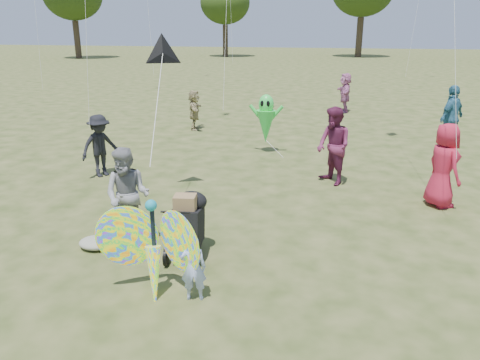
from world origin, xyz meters
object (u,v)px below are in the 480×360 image
object	(u,v)px
jogging_stroller	(188,221)
butterfly_kite	(153,250)
crowd_d	(194,110)
crowd_e	(333,146)
crowd_b	(100,146)
adult_man	(128,196)
crowd_j	(345,93)
crowd_a	(444,165)
crowd_c	(451,118)
child_girl	(193,268)
alien_kite	(266,121)

from	to	relation	value
jogging_stroller	butterfly_kite	xyz separation A→B (m)	(-0.08, -1.20, 0.06)
crowd_d	crowd_e	world-z (taller)	crowd_e
crowd_b	butterfly_kite	world-z (taller)	crowd_b
adult_man	crowd_j	xyz separation A→B (m)	(3.34, 14.17, 0.01)
adult_man	crowd_d	size ratio (longest dim) A/B	1.17
adult_man	crowd_a	bearing A→B (deg)	25.72
crowd_c	jogging_stroller	distance (m)	10.06
child_girl	crowd_b	size ratio (longest dim) A/B	0.61
crowd_j	alien_kite	xyz separation A→B (m)	(-2.11, -7.71, 0.13)
crowd_c	butterfly_kite	distance (m)	11.13
crowd_j	jogging_stroller	world-z (taller)	crowd_j
child_girl	adult_man	world-z (taller)	adult_man
crowd_a	crowd_e	xyz separation A→B (m)	(-2.28, 0.96, 0.04)
adult_man	crowd_d	bearing A→B (deg)	98.59
crowd_c	crowd_j	xyz separation A→B (m)	(-3.25, 6.01, -0.13)
jogging_stroller	crowd_b	bearing A→B (deg)	125.41
child_girl	butterfly_kite	bearing A→B (deg)	-13.78
child_girl	crowd_a	bearing A→B (deg)	-143.71
crowd_a	crowd_b	xyz separation A→B (m)	(-7.93, 0.23, -0.10)
crowd_e	crowd_j	distance (m)	10.15
crowd_e	alien_kite	size ratio (longest dim) A/B	1.06
child_girl	crowd_e	world-z (taller)	crowd_e
adult_man	alien_kite	distance (m)	6.58
jogging_stroller	butterfly_kite	distance (m)	1.20
crowd_a	butterfly_kite	xyz separation A→B (m)	(-4.45, -4.58, -0.20)
alien_kite	crowd_b	bearing A→B (deg)	-138.58
adult_man	crowd_b	bearing A→B (deg)	122.68
adult_man	alien_kite	world-z (taller)	alien_kite
crowd_j	adult_man	bearing A→B (deg)	-22.76
crowd_b	crowd_c	world-z (taller)	crowd_c
crowd_a	crowd_c	bearing A→B (deg)	-38.53
child_girl	jogging_stroller	distance (m)	1.31
crowd_e	jogging_stroller	size ratio (longest dim) A/B	1.68
crowd_d	crowd_e	distance (m)	7.31
butterfly_kite	crowd_b	bearing A→B (deg)	125.93
child_girl	crowd_c	distance (m)	10.87
crowd_e	crowd_a	bearing A→B (deg)	30.49
child_girl	crowd_j	size ratio (longest dim) A/B	0.57
crowd_a	alien_kite	bearing A→B (deg)	24.69
child_girl	adult_man	size ratio (longest dim) A/B	0.57
crowd_b	butterfly_kite	size ratio (longest dim) A/B	0.90
child_girl	crowd_e	bearing A→B (deg)	-119.58
adult_man	crowd_d	xyz separation A→B (m)	(-1.89, 9.16, -0.12)
crowd_a	crowd_c	distance (m)	5.21
crowd_a	crowd_e	bearing A→B (deg)	39.99
crowd_j	crowd_b	bearing A→B (deg)	-37.17
crowd_b	crowd_e	distance (m)	5.70
adult_man	butterfly_kite	distance (m)	1.90
child_girl	crowd_d	xyz separation A→B (m)	(-3.58, 10.69, 0.24)
butterfly_kite	child_girl	bearing A→B (deg)	-0.30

